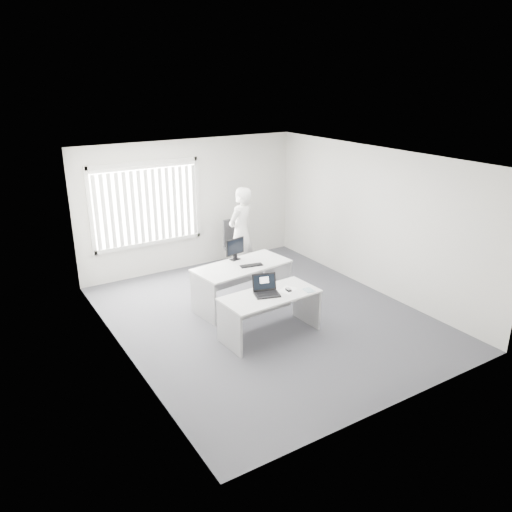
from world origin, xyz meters
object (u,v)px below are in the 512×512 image
office_chair (237,254)px  monitor (235,249)px  person (241,232)px  laptop (267,286)px  desk_near (270,306)px  desk_far (242,276)px

office_chair → monitor: 1.73m
person → laptop: size_ratio=4.83×
person → monitor: person is taller
desk_near → laptop: laptop is taller
person → laptop: (-1.02, -2.56, -0.07)m
monitor → person: bearing=43.2°
desk_near → laptop: size_ratio=4.17×
laptop → monitor: size_ratio=0.96×
desk_near → desk_far: size_ratio=0.89×
desk_far → monitor: (0.03, 0.30, 0.43)m
desk_near → monitor: monitor is taller
desk_far → office_chair: (0.84, 1.68, -0.24)m
office_chair → laptop: size_ratio=2.79×
desk_far → laptop: 1.28m
office_chair → monitor: size_ratio=2.67×
desk_near → desk_far: (0.19, 1.21, 0.05)m
person → desk_near: bearing=46.7°
desk_near → laptop: 0.36m
laptop → desk_near: bearing=23.9°
desk_near → laptop: bearing=-175.9°
laptop → desk_far: bearing=95.2°
person → laptop: 2.76m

